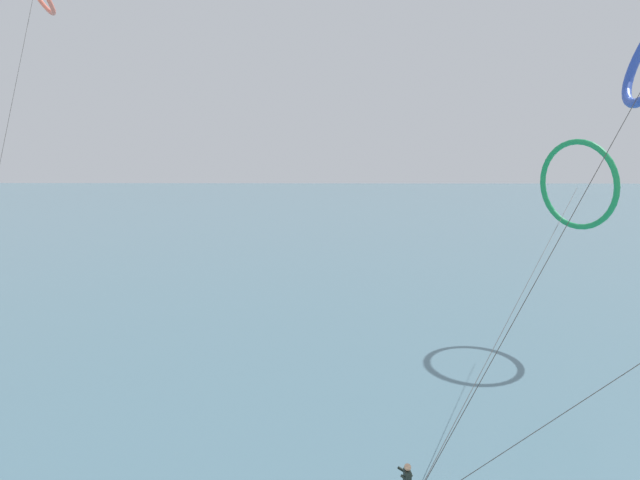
{
  "coord_description": "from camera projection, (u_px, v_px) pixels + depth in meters",
  "views": [
    {
      "loc": [
        0.42,
        -2.94,
        11.29
      ],
      "look_at": [
        0.0,
        21.62,
        7.38
      ],
      "focal_mm": 30.49,
      "sensor_mm": 36.0,
      "label": 1
    }
  ],
  "objects": [
    {
      "name": "sea_water",
      "position": [
        327.0,
        210.0,
        109.96
      ],
      "size": [
        400.0,
        200.0,
        0.08
      ],
      "primitive_type": "cube",
      "color": "slate",
      "rests_on": "ground"
    },
    {
      "name": "kite_emerald",
      "position": [
        577.0,
        185.0,
        32.32
      ],
      "size": [
        14.04,
        19.78,
        12.19
      ],
      "rotation": [
        0.0,
        0.0,
        2.05
      ],
      "color": "#199351",
      "rests_on": "ground"
    }
  ]
}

